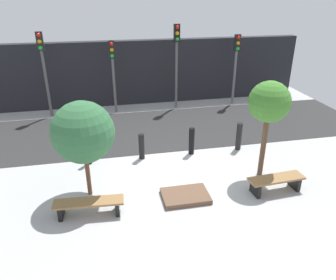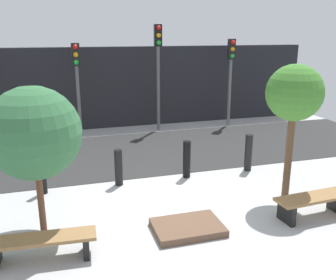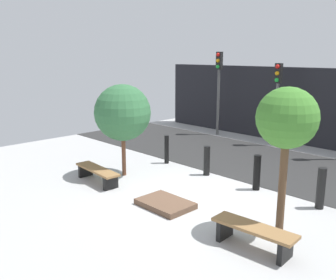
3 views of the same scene
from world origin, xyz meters
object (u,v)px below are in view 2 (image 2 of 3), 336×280
bench_right (313,202)px  planter_bed (188,227)px  bollard_far_left (43,174)px  bollard_left (119,168)px  bollard_center (187,159)px  traffic_light_east (231,66)px  traffic_light_mid_east (158,59)px  tree_behind_right_bench (294,95)px  bench_left (41,243)px  tree_behind_left_bench (34,134)px  bollard_right (248,153)px  traffic_light_mid_west (77,73)px

bench_right → planter_bed: size_ratio=1.28×
bollard_far_left → bollard_left: (1.79, 0.00, -0.03)m
planter_bed → bollard_center: bollard_center is taller
bollard_far_left → bollard_center: bearing=0.0°
bench_right → bollard_left: 4.53m
traffic_light_east → traffic_light_mid_east: bearing=180.0°
planter_bed → tree_behind_right_bench: 3.61m
tree_behind_right_bench → bollard_left: (-3.55, 1.84, -1.94)m
bench_left → tree_behind_right_bench: size_ratio=0.60×
bollard_left → traffic_light_east: traffic_light_east is taller
bench_right → bollard_center: bearing=118.2°
planter_bed → tree_behind_left_bench: 3.34m
tree_behind_left_bench → tree_behind_right_bench: tree_behind_right_bench is taller
bollard_left → traffic_light_east: bearing=42.8°
bollard_center → planter_bed: bearing=-108.9°
bench_right → tree_behind_left_bench: 5.63m
tree_behind_left_bench → traffic_light_mid_east: size_ratio=0.71×
tree_behind_left_bench → traffic_light_mid_east: 7.99m
bollard_right → traffic_light_mid_west: (-4.16, 4.95, 1.79)m
bench_left → traffic_light_mid_west: traffic_light_mid_west is taller
tree_behind_right_bench → traffic_light_mid_west: 7.95m
planter_bed → bollard_center: (0.89, 2.61, 0.42)m
traffic_light_mid_west → traffic_light_east: (5.93, 0.00, 0.07)m
bollard_right → traffic_light_east: 5.58m
tree_behind_right_bench → bollard_right: tree_behind_right_bench is taller
bollard_right → bollard_left: bearing=180.0°
bench_right → traffic_light_east: 8.22m
bench_right → planter_bed: bearing=171.8°
bollard_right → traffic_light_east: (1.77, 4.95, 1.86)m
bench_left → tree_behind_left_bench: bearing=93.9°
bollard_center → traffic_light_east: size_ratio=0.29×
tree_behind_right_bench → bollard_left: 4.44m
bollard_far_left → tree_behind_left_bench: bearing=-89.3°
bollard_center → bollard_right: bearing=0.0°
planter_bed → bollard_left: size_ratio=1.44×
planter_bed → traffic_light_mid_west: size_ratio=0.40×
planter_bed → bench_right: bearing=-4.3°
bench_left → traffic_light_mid_east: 9.12m
bollard_far_left → bollard_right: bollard_right is taller
planter_bed → bollard_right: size_ratio=1.29×
planter_bed → traffic_light_mid_west: traffic_light_mid_west is taller
tree_behind_right_bench → bollard_far_left: bearing=161.0°
bollard_far_left → traffic_light_mid_east: bearing=50.0°
tree_behind_right_bench → planter_bed: bearing=-163.7°
planter_bed → traffic_light_mid_east: traffic_light_mid_east is taller
planter_bed → traffic_light_mid_west: bearing=101.1°
traffic_light_mid_west → traffic_light_mid_east: (2.96, 0.00, 0.41)m
bench_left → traffic_light_mid_west: (1.17, 7.76, 1.99)m
bollard_far_left → bollard_left: 1.79m
bench_right → bollard_left: bollard_left is taller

